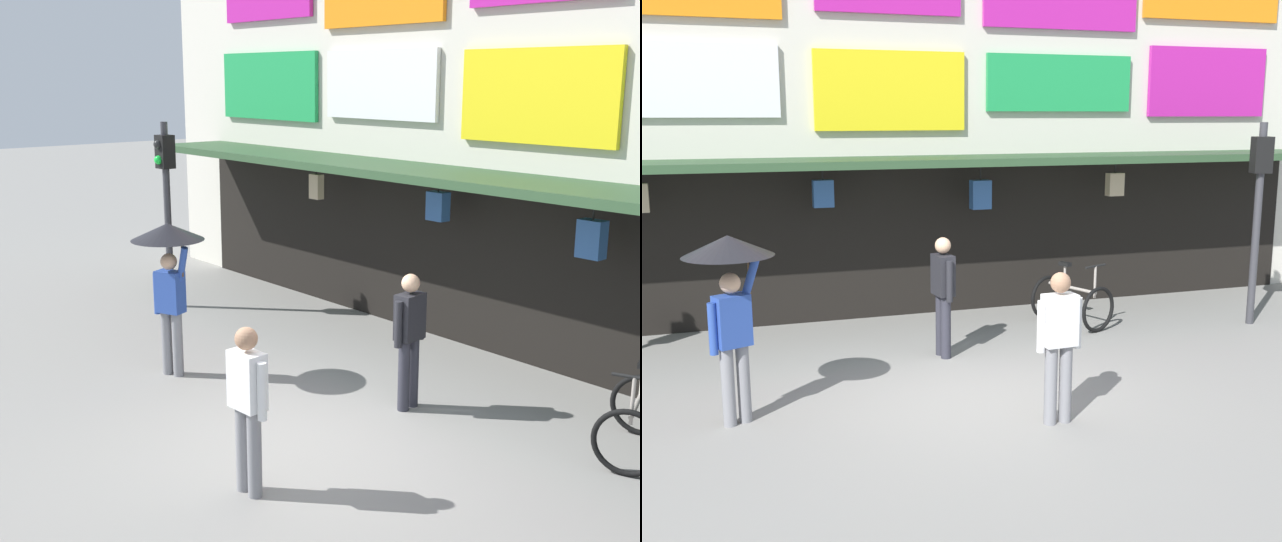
% 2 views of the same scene
% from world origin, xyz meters
% --- Properties ---
extents(ground_plane, '(80.00, 80.00, 0.00)m').
position_xyz_m(ground_plane, '(0.00, 0.00, 0.00)').
color(ground_plane, gray).
extents(shopfront, '(18.00, 2.60, 8.00)m').
position_xyz_m(shopfront, '(-0.00, 4.57, 3.96)').
color(shopfront, beige).
rests_on(shopfront, ground).
extents(traffic_light_far, '(0.34, 0.35, 3.20)m').
position_xyz_m(traffic_light_far, '(5.33, 1.65, 2.14)').
color(traffic_light_far, '#38383D').
rests_on(traffic_light_far, ground).
extents(bicycle_parked, '(1.09, 1.34, 1.05)m').
position_xyz_m(bicycle_parked, '(2.55, 2.47, 0.39)').
color(bicycle_parked, black).
rests_on(bicycle_parked, ground).
extents(pedestrian_in_blue, '(0.53, 0.24, 1.68)m').
position_xyz_m(pedestrian_in_blue, '(0.59, -1.14, 0.95)').
color(pedestrian_in_blue, gray).
rests_on(pedestrian_in_blue, ground).
extents(pedestrian_in_black, '(0.26, 0.53, 1.68)m').
position_xyz_m(pedestrian_in_black, '(0.11, 1.54, 0.95)').
color(pedestrian_in_black, '#2D2D38').
rests_on(pedestrian_in_black, ground).
extents(pedestrian_with_umbrella, '(0.96, 0.96, 2.08)m').
position_xyz_m(pedestrian_with_umbrella, '(-2.73, -0.06, 1.64)').
color(pedestrian_with_umbrella, gray).
rests_on(pedestrian_with_umbrella, ground).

